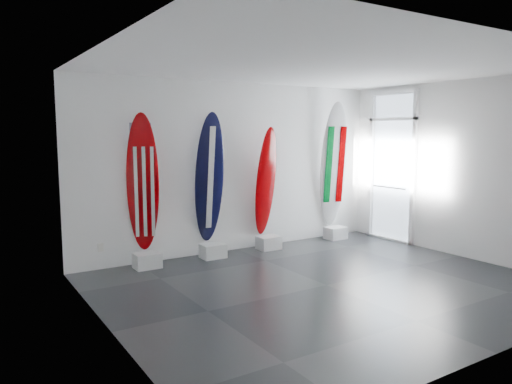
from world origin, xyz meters
TOP-DOWN VIEW (x-y plane):
  - floor at (0.00, 0.00)m, footprint 6.00×6.00m
  - ceiling at (0.00, 0.00)m, footprint 6.00×6.00m
  - wall_back at (0.00, 2.50)m, footprint 6.00×0.00m
  - wall_front at (0.00, -2.50)m, footprint 6.00×0.00m
  - wall_left at (-3.00, 0.00)m, footprint 0.00×5.00m
  - wall_right at (3.00, 0.00)m, footprint 0.00×5.00m
  - display_block_usa at (-1.81, 2.18)m, footprint 0.40×0.30m
  - surfboard_usa at (-1.81, 2.28)m, footprint 0.59×0.51m
  - display_block_navy at (-0.65, 2.18)m, footprint 0.40×0.30m
  - surfboard_navy at (-0.65, 2.28)m, footprint 0.56×0.50m
  - display_block_swiss at (0.49, 2.18)m, footprint 0.40×0.30m
  - surfboard_swiss at (0.49, 2.28)m, footprint 0.50×0.41m
  - display_block_italy at (2.11, 2.18)m, footprint 0.40×0.30m
  - surfboard_italy at (2.11, 2.28)m, footprint 0.64×0.49m
  - wall_outlet at (-2.45, 2.48)m, footprint 0.09×0.02m
  - glass_door at (2.97, 1.55)m, footprint 0.12×1.16m
  - balcony at (4.30, 1.55)m, footprint 2.80×2.20m

SIDE VIEW (x-z plane):
  - floor at x=0.00m, z-range 0.00..0.00m
  - display_block_usa at x=-1.81m, z-range 0.00..0.24m
  - display_block_navy at x=-0.65m, z-range 0.00..0.24m
  - display_block_swiss at x=0.49m, z-range 0.00..0.24m
  - display_block_italy at x=2.11m, z-range 0.00..0.24m
  - wall_outlet at x=-2.45m, z-range 0.28..0.41m
  - balcony at x=4.30m, z-range -0.10..1.10m
  - surfboard_swiss at x=0.49m, z-range 0.23..2.23m
  - surfboard_usa at x=-1.81m, z-range 0.23..2.43m
  - surfboard_navy at x=-0.65m, z-range 0.23..2.46m
  - glass_door at x=2.97m, z-range 0.00..2.85m
  - surfboard_italy at x=2.11m, z-range 0.24..2.72m
  - wall_back at x=0.00m, z-range -1.50..4.50m
  - wall_front at x=0.00m, z-range -1.50..4.50m
  - wall_left at x=-3.00m, z-range -1.00..4.00m
  - wall_right at x=3.00m, z-range -1.00..4.00m
  - ceiling at x=0.00m, z-range 3.00..3.00m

